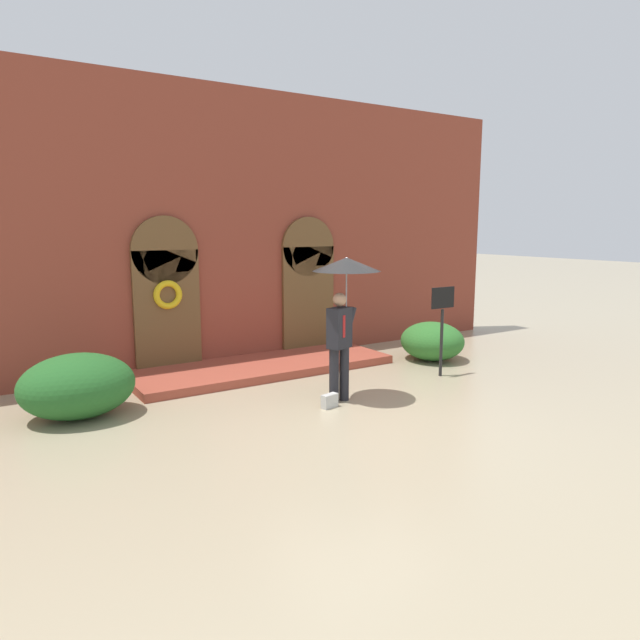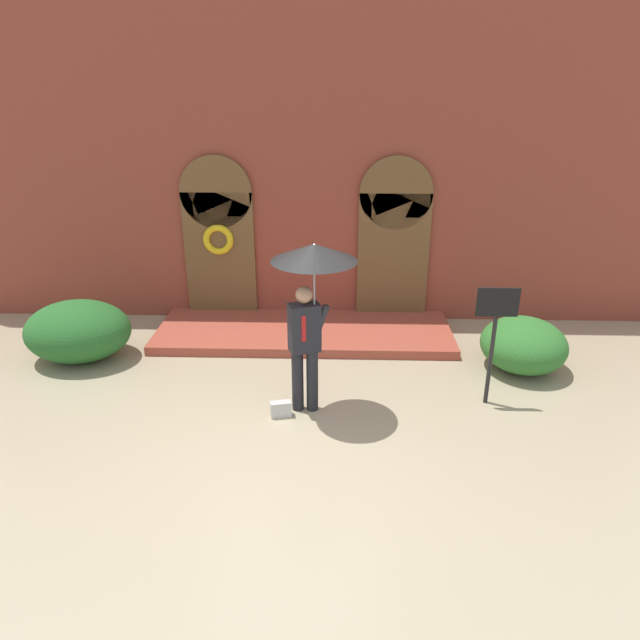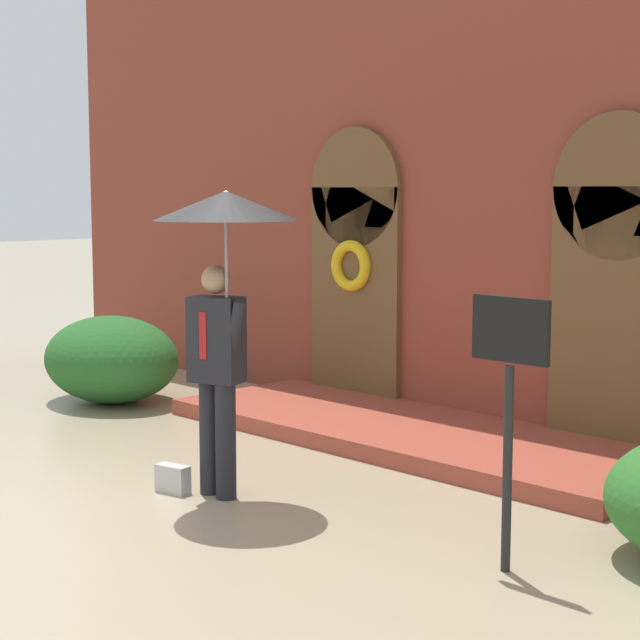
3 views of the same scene
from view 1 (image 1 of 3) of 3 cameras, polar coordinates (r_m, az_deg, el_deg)
ground_plane at (r=8.96m, az=3.23°, el=-9.21°), size 80.00×80.00×0.00m
building_facade at (r=12.10m, az=-8.36°, el=8.47°), size 14.00×2.30×5.60m
person_with_umbrella at (r=9.17m, az=2.48°, el=3.48°), size 1.10×1.10×2.36m
handbag at (r=9.15m, az=0.97°, el=-8.09°), size 0.30×0.18×0.22m
sign_post at (r=11.03m, az=12.13°, el=0.36°), size 0.56×0.06×1.72m
shrub_left at (r=9.34m, az=-23.10°, el=-6.08°), size 1.68×1.39×0.97m
shrub_right at (r=12.48m, az=11.16°, el=-2.08°), size 1.32×1.39×0.82m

